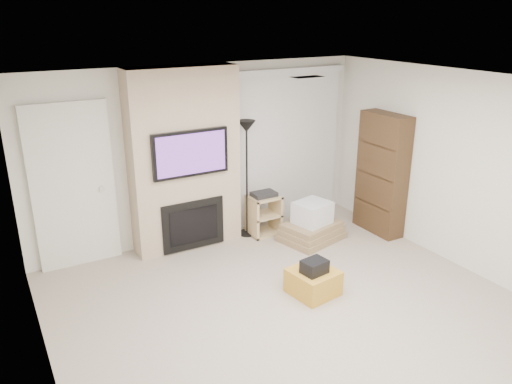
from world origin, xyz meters
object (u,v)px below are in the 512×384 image
av_stand (264,212)px  bookshelf (382,174)px  ottoman (313,282)px  floor_lamp (247,146)px  box_stack (312,225)px

av_stand → bookshelf: size_ratio=0.37×
ottoman → floor_lamp: 2.23m
box_stack → bookshelf: size_ratio=0.55×
floor_lamp → av_stand: (0.23, -0.11, -1.01)m
ottoman → av_stand: bearing=78.5°
av_stand → box_stack: 0.74m
av_stand → bookshelf: bearing=-25.6°
av_stand → bookshelf: bookshelf is taller
ottoman → bookshelf: (1.93, 1.00, 0.75)m
bookshelf → box_stack: bearing=167.9°
floor_lamp → av_stand: size_ratio=2.62×
ottoman → av_stand: (0.36, 1.76, 0.20)m
ottoman → floor_lamp: floor_lamp is taller
floor_lamp → bookshelf: 2.05m
av_stand → bookshelf: 1.83m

